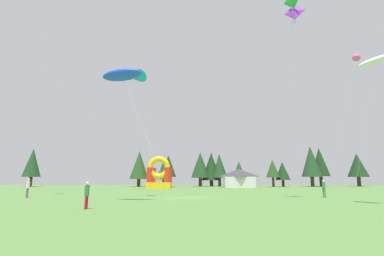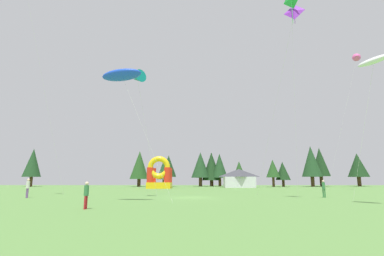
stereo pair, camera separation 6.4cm
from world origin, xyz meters
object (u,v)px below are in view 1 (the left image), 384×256
Objects in this scene: kite_purple_diamond at (294,12)px; person_left_edge at (324,187)px; kite_green_diamond at (291,0)px; kite_white_parafoil at (374,61)px; kite_blue_parafoil at (122,75)px; kite_teal_delta at (138,78)px; person_far_side at (87,193)px; person_near_camera at (28,186)px; kite_pink_delta at (357,57)px; festival_tent at (239,178)px; inflatable_yellow_castle at (159,177)px.

person_left_edge is at bearing 53.84° from kite_purple_diamond.
kite_green_diamond reaches higher than kite_purple_diamond.
kite_blue_parafoil is at bearing 170.79° from kite_white_parafoil.
kite_white_parafoil is (18.80, -3.05, -0.16)m from kite_blue_parafoil.
kite_teal_delta reaches higher than kite_white_parafoil.
person_far_side is 0.96× the size of person_left_edge.
person_near_camera is at bearing 170.15° from kite_green_diamond.
person_far_side is at bearing -175.78° from kite_white_parafoil.
kite_pink_delta reaches higher than person_far_side.
kite_purple_diamond is 10.40× the size of person_left_edge.
person_near_camera reaches higher than person_far_side.
kite_teal_delta is 37.04m from kite_pink_delta.
kite_purple_diamond is 1.14m from kite_green_diamond.
kite_blue_parafoil is 6.40× the size of person_left_edge.
festival_tent is at bearing -93.62° from person_near_camera.
kite_white_parafoil is at bearing 107.12° from person_far_side.
person_near_camera is at bearing -126.95° from festival_tent.
person_left_edge is 34.18m from inflatable_yellow_castle.
kite_teal_delta is 6.92× the size of person_near_camera.
kite_blue_parafoil is 19.05m from kite_white_parafoil.
kite_pink_delta reaches higher than kite_purple_diamond.
kite_blue_parafoil is 0.85× the size of kite_teal_delta.
inflatable_yellow_castle is (-0.40, 38.99, 1.26)m from person_far_side.
person_far_side is (-0.60, -4.48, -9.27)m from kite_blue_parafoil.
kite_purple_diamond reaches higher than inflatable_yellow_castle.
kite_teal_delta is at bearing 164.49° from kite_green_diamond.
kite_blue_parafoil is at bearing -173.33° from kite_purple_diamond.
person_far_side is 47.80m from festival_tent.
kite_green_diamond is at bearing -131.57° from kite_pink_delta.
kite_green_diamond is at bearing 130.14° from kite_white_parafoil.
kite_white_parafoil is 5.63× the size of person_near_camera.
festival_tent is at bearing 173.02° from person_far_side.
kite_teal_delta is 15.10m from person_far_side.
kite_teal_delta is 0.58× the size of kite_pink_delta.
inflatable_yellow_castle is at bearing 158.36° from kite_pink_delta.
kite_purple_diamond is 17.10m from person_left_edge.
person_left_edge is at bearing -132.98° from kite_pink_delta.
kite_white_parafoil reaches higher than inflatable_yellow_castle.
person_far_side is at bearing -158.74° from kite_green_diamond.
kite_teal_delta reaches higher than inflatable_yellow_castle.
kite_pink_delta is at bearing -126.94° from person_near_camera.
kite_teal_delta reaches higher than person_left_edge.
kite_purple_diamond is 41.49m from festival_tent.
kite_blue_parafoil is 0.49× the size of kite_pink_delta.
kite_pink_delta is (13.59, 24.31, 11.32)m from kite_white_parafoil.
kite_blue_parafoil is at bearing -111.14° from festival_tent.
person_far_side is 39.01m from inflatable_yellow_castle.
kite_green_diamond is 2.90× the size of festival_tent.
kite_purple_diamond is 10.81× the size of person_far_side.
inflatable_yellow_castle is (-19.80, 37.55, -7.86)m from kite_white_parafoil.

